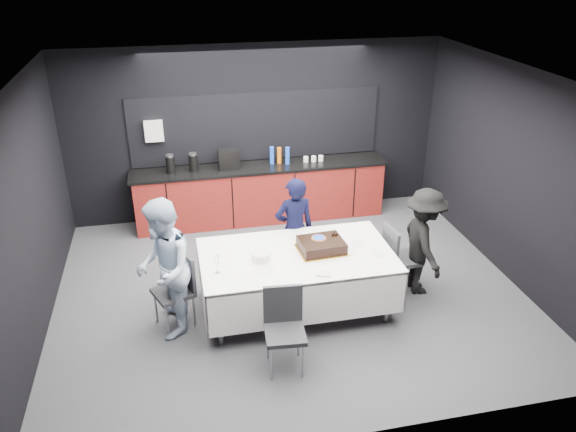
{
  "coord_description": "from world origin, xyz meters",
  "views": [
    {
      "loc": [
        -1.34,
        -6.1,
        4.17
      ],
      "look_at": [
        0.0,
        0.1,
        1.05
      ],
      "focal_mm": 35.0,
      "sensor_mm": 36.0,
      "label": 1
    }
  ],
  "objects_px": {
    "chair_left": "(179,285)",
    "chair_near": "(284,323)",
    "person_center": "(294,229)",
    "person_right": "(423,242)",
    "champagne_flute": "(217,261)",
    "person_left": "(164,269)",
    "chair_right": "(397,254)",
    "plate_stack": "(261,256)",
    "party_table": "(297,264)",
    "cake_assembly": "(321,245)"
  },
  "relations": [
    {
      "from": "cake_assembly",
      "to": "chair_right",
      "type": "relative_size",
      "value": 0.64
    },
    {
      "from": "plate_stack",
      "to": "chair_right",
      "type": "relative_size",
      "value": 0.24
    },
    {
      "from": "chair_right",
      "to": "party_table",
      "type": "bearing_deg",
      "value": -174.33
    },
    {
      "from": "chair_left",
      "to": "chair_near",
      "type": "distance_m",
      "value": 1.44
    },
    {
      "from": "chair_right",
      "to": "person_left",
      "type": "bearing_deg",
      "value": -175.19
    },
    {
      "from": "person_left",
      "to": "cake_assembly",
      "type": "bearing_deg",
      "value": 96.04
    },
    {
      "from": "cake_assembly",
      "to": "person_left",
      "type": "bearing_deg",
      "value": -175.86
    },
    {
      "from": "champagne_flute",
      "to": "person_right",
      "type": "relative_size",
      "value": 0.16
    },
    {
      "from": "person_right",
      "to": "person_center",
      "type": "bearing_deg",
      "value": 70.08
    },
    {
      "from": "chair_near",
      "to": "cake_assembly",
      "type": "bearing_deg",
      "value": 55.94
    },
    {
      "from": "chair_near",
      "to": "person_center",
      "type": "xyz_separation_m",
      "value": [
        0.49,
        1.69,
        0.2
      ]
    },
    {
      "from": "party_table",
      "to": "person_left",
      "type": "height_order",
      "value": "person_left"
    },
    {
      "from": "chair_left",
      "to": "chair_near",
      "type": "bearing_deg",
      "value": -42.64
    },
    {
      "from": "person_right",
      "to": "champagne_flute",
      "type": "bearing_deg",
      "value": 99.21
    },
    {
      "from": "champagne_flute",
      "to": "chair_near",
      "type": "relative_size",
      "value": 0.24
    },
    {
      "from": "cake_assembly",
      "to": "chair_left",
      "type": "bearing_deg",
      "value": -179.43
    },
    {
      "from": "chair_right",
      "to": "person_center",
      "type": "xyz_separation_m",
      "value": [
        -1.23,
        0.58,
        0.2
      ]
    },
    {
      "from": "chair_right",
      "to": "chair_near",
      "type": "relative_size",
      "value": 1.0
    },
    {
      "from": "champagne_flute",
      "to": "chair_right",
      "type": "distance_m",
      "value": 2.4
    },
    {
      "from": "party_table",
      "to": "cake_assembly",
      "type": "relative_size",
      "value": 3.9
    },
    {
      "from": "plate_stack",
      "to": "person_center",
      "type": "bearing_deg",
      "value": 52.99
    },
    {
      "from": "person_right",
      "to": "plate_stack",
      "type": "bearing_deg",
      "value": 96.01
    },
    {
      "from": "chair_right",
      "to": "person_right",
      "type": "xyz_separation_m",
      "value": [
        0.31,
        -0.07,
        0.18
      ]
    },
    {
      "from": "champagne_flute",
      "to": "chair_right",
      "type": "relative_size",
      "value": 0.24
    },
    {
      "from": "party_table",
      "to": "champagne_flute",
      "type": "bearing_deg",
      "value": -167.23
    },
    {
      "from": "plate_stack",
      "to": "chair_left",
      "type": "height_order",
      "value": "chair_left"
    },
    {
      "from": "plate_stack",
      "to": "person_left",
      "type": "xyz_separation_m",
      "value": [
        -1.12,
        -0.07,
        0.01
      ]
    },
    {
      "from": "cake_assembly",
      "to": "chair_near",
      "type": "xyz_separation_m",
      "value": [
        -0.67,
        -0.99,
        -0.32
      ]
    },
    {
      "from": "person_center",
      "to": "plate_stack",
      "type": "bearing_deg",
      "value": 47.55
    },
    {
      "from": "chair_left",
      "to": "person_right",
      "type": "bearing_deg",
      "value": 1.14
    },
    {
      "from": "chair_right",
      "to": "person_left",
      "type": "distance_m",
      "value": 2.96
    },
    {
      "from": "person_left",
      "to": "person_right",
      "type": "xyz_separation_m",
      "value": [
        3.24,
        0.18,
        -0.12
      ]
    },
    {
      "from": "chair_left",
      "to": "person_center",
      "type": "bearing_deg",
      "value": 24.59
    },
    {
      "from": "cake_assembly",
      "to": "person_right",
      "type": "height_order",
      "value": "person_right"
    },
    {
      "from": "champagne_flute",
      "to": "person_center",
      "type": "height_order",
      "value": "person_center"
    },
    {
      "from": "chair_near",
      "to": "chair_right",
      "type": "bearing_deg",
      "value": 32.64
    },
    {
      "from": "person_center",
      "to": "person_right",
      "type": "xyz_separation_m",
      "value": [
        1.54,
        -0.65,
        -0.02
      ]
    },
    {
      "from": "party_table",
      "to": "chair_left",
      "type": "bearing_deg",
      "value": 179.67
    },
    {
      "from": "plate_stack",
      "to": "party_table",
      "type": "bearing_deg",
      "value": 5.61
    },
    {
      "from": "plate_stack",
      "to": "chair_left",
      "type": "xyz_separation_m",
      "value": [
        -0.98,
        0.05,
        -0.3
      ]
    },
    {
      "from": "person_left",
      "to": "chair_right",
      "type": "bearing_deg",
      "value": 96.7
    },
    {
      "from": "chair_right",
      "to": "person_center",
      "type": "distance_m",
      "value": 1.38
    },
    {
      "from": "plate_stack",
      "to": "person_right",
      "type": "height_order",
      "value": "person_right"
    },
    {
      "from": "party_table",
      "to": "person_right",
      "type": "relative_size",
      "value": 1.62
    },
    {
      "from": "cake_assembly",
      "to": "person_center",
      "type": "xyz_separation_m",
      "value": [
        -0.18,
        0.69,
        -0.12
      ]
    },
    {
      "from": "person_center",
      "to": "person_left",
      "type": "relative_size",
      "value": 0.87
    },
    {
      "from": "champagne_flute",
      "to": "person_center",
      "type": "xyz_separation_m",
      "value": [
        1.11,
        0.94,
        -0.21
      ]
    },
    {
      "from": "chair_left",
      "to": "person_center",
      "type": "xyz_separation_m",
      "value": [
        1.55,
        0.71,
        0.2
      ]
    },
    {
      "from": "cake_assembly",
      "to": "person_left",
      "type": "height_order",
      "value": "person_left"
    },
    {
      "from": "chair_right",
      "to": "person_right",
      "type": "bearing_deg",
      "value": -12.04
    }
  ]
}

